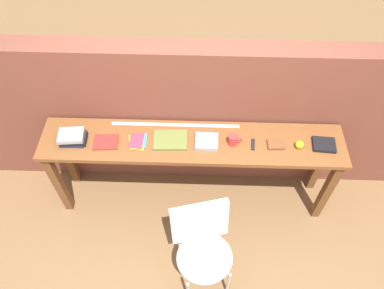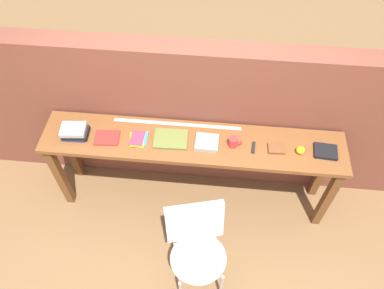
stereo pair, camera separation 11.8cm
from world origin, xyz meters
The scene contains 15 objects.
ground_plane centered at (0.00, 0.00, 0.00)m, with size 40.00×40.00×0.00m, color brown.
brick_wall_back centered at (0.00, 0.64, 0.78)m, with size 6.00×0.20×1.56m, color brown.
sideboard centered at (0.00, 0.30, 0.74)m, with size 2.50×0.44×0.88m.
chair_white_moulded centered at (0.11, -0.44, 0.53)m, with size 0.54×0.55×0.89m.
book_stack_leftmost centered at (-0.97, 0.27, 0.93)m, with size 0.23×0.17×0.09m.
magazine_cycling centered at (-0.70, 0.26, 0.89)m, with size 0.20×0.16×0.02m, color red.
pamphlet_pile_colourful centered at (-0.45, 0.28, 0.89)m, with size 0.16×0.18×0.01m.
book_open_centre centered at (-0.18, 0.30, 0.89)m, with size 0.27×0.20×0.02m, color olive.
book_grey_hardcover centered at (0.12, 0.29, 0.90)m, with size 0.19×0.17×0.03m, color #9E9EA3.
mug centered at (0.33, 0.29, 0.92)m, with size 0.11×0.08×0.09m.
multitool_folded centered at (0.49, 0.28, 0.89)m, with size 0.02×0.11×0.02m, color black.
leather_journal_brown centered at (0.68, 0.28, 0.89)m, with size 0.13×0.10×0.02m, color brown.
sports_ball_small centered at (0.86, 0.27, 0.91)m, with size 0.07×0.07×0.07m, color yellow.
book_repair_rightmost centered at (1.06, 0.29, 0.89)m, with size 0.18×0.15×0.03m, color black.
ruler_metal_back_edge centered at (-0.15, 0.47, 0.88)m, with size 1.08×0.03×0.00m, color silver.
Camera 2 is at (0.18, -1.58, 3.28)m, focal length 35.00 mm.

